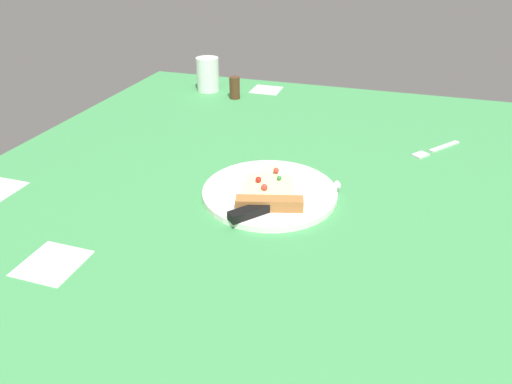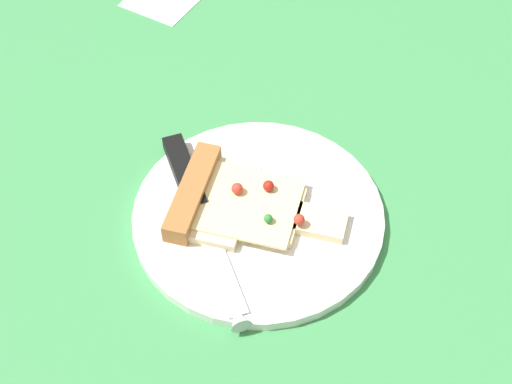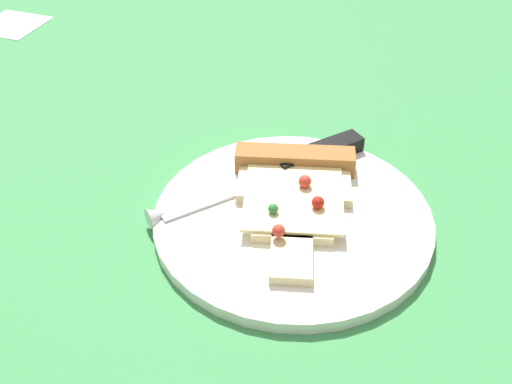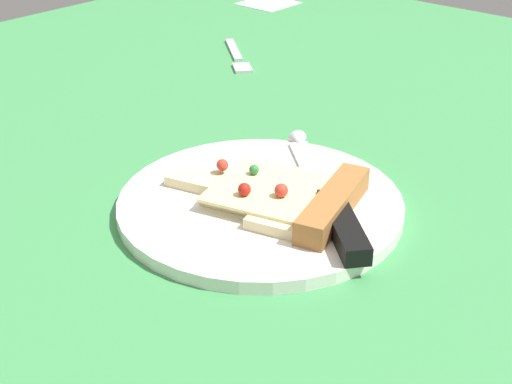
% 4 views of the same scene
% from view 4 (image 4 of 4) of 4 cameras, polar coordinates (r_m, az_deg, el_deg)
% --- Properties ---
extents(ground_plane, '(1.42, 1.42, 0.03)m').
position_cam_4_polar(ground_plane, '(0.73, 2.04, 0.71)').
color(ground_plane, '#3D8C4C').
rests_on(ground_plane, ground).
extents(plate, '(0.26, 0.26, 0.01)m').
position_cam_4_polar(plate, '(0.65, 0.34, -0.97)').
color(plate, white).
rests_on(plate, ground_plane).
extents(pizza_slice, '(0.13, 0.19, 0.03)m').
position_cam_4_polar(pizza_slice, '(0.64, 2.44, -0.38)').
color(pizza_slice, beige).
rests_on(pizza_slice, plate).
extents(knife, '(0.17, 0.20, 0.02)m').
position_cam_4_polar(knife, '(0.64, 5.89, -0.71)').
color(knife, silver).
rests_on(knife, plate).
extents(fork, '(0.11, 0.13, 0.01)m').
position_cam_4_polar(fork, '(1.06, -1.51, 10.82)').
color(fork, silver).
rests_on(fork, ground_plane).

